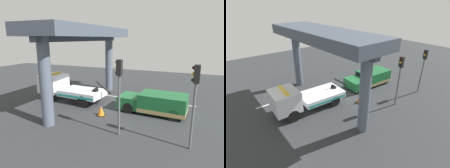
# 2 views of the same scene
# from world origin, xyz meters

# --- Properties ---
(ground_plane) EXTENTS (60.00, 40.00, 0.10)m
(ground_plane) POSITION_xyz_m (0.00, 0.00, -0.05)
(ground_plane) COLOR #2D3033
(lane_stripe_west) EXTENTS (2.60, 0.16, 0.01)m
(lane_stripe_west) POSITION_xyz_m (-6.00, -2.84, 0.00)
(lane_stripe_west) COLOR silver
(lane_stripe_west) RESTS_ON ground
(lane_stripe_mid) EXTENTS (2.60, 0.16, 0.01)m
(lane_stripe_mid) POSITION_xyz_m (0.00, -2.84, 0.00)
(lane_stripe_mid) COLOR silver
(lane_stripe_mid) RESTS_ON ground
(lane_stripe_east) EXTENTS (2.60, 0.16, 0.01)m
(lane_stripe_east) POSITION_xyz_m (6.00, -2.84, 0.00)
(lane_stripe_east) COLOR silver
(lane_stripe_east) RESTS_ON ground
(tow_truck_white) EXTENTS (7.30, 2.69, 2.46)m
(tow_truck_white) POSITION_xyz_m (4.16, -0.04, 1.20)
(tow_truck_white) COLOR silver
(tow_truck_white) RESTS_ON ground
(towed_van_green) EXTENTS (5.30, 2.44, 1.58)m
(towed_van_green) POSITION_xyz_m (-4.32, 0.00, 0.78)
(towed_van_green) COLOR #195B2D
(towed_van_green) RESTS_ON ground
(overpass_structure) EXTENTS (3.60, 11.95, 6.65)m
(overpass_structure) POSITION_xyz_m (1.85, 0.00, 5.68)
(overpass_structure) COLOR #4C5666
(overpass_structure) RESTS_ON ground
(traffic_light_near) EXTENTS (0.39, 0.32, 4.46)m
(traffic_light_near) POSITION_xyz_m (-6.98, 4.42, 3.24)
(traffic_light_near) COLOR #515456
(traffic_light_near) RESTS_ON ground
(traffic_light_far) EXTENTS (0.39, 0.32, 4.54)m
(traffic_light_far) POSITION_xyz_m (-2.98, 4.42, 3.30)
(traffic_light_far) COLOR #515456
(traffic_light_far) RESTS_ON ground
(traffic_cone_orange) EXTENTS (0.61, 0.61, 0.72)m
(traffic_cone_orange) POSITION_xyz_m (-0.67, 2.15, 0.34)
(traffic_cone_orange) COLOR orange
(traffic_cone_orange) RESTS_ON ground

